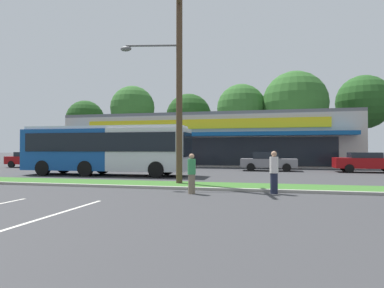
{
  "coord_description": "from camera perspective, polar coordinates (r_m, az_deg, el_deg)",
  "views": [
    {
      "loc": [
        6.88,
        -1.26,
        1.78
      ],
      "look_at": [
        2.29,
        18.1,
        2.05
      ],
      "focal_mm": 31.31,
      "sensor_mm": 36.0,
      "label": 1
    }
  ],
  "objects": [
    {
      "name": "curb_lip",
      "position": [
        15.73,
        -12.8,
        -7.04
      ],
      "size": [
        56.0,
        0.24,
        0.12
      ],
      "primitive_type": "cube",
      "color": "#99968C",
      "rests_on": "ground_plane"
    },
    {
      "name": "car_5",
      "position": [
        27.45,
        -8.36,
        -2.93
      ],
      "size": [
        4.27,
        2.02,
        1.42
      ],
      "rotation": [
        0.0,
        0.0,
        3.14
      ],
      "color": "maroon",
      "rests_on": "ground_plane"
    },
    {
      "name": "pedestrian_mid",
      "position": [
        13.59,
        13.79,
        -4.71
      ],
      "size": [
        0.34,
        0.34,
        1.68
      ],
      "rotation": [
        0.0,
        0.0,
        4.09
      ],
      "color": "#1E2338",
      "rests_on": "ground_plane"
    },
    {
      "name": "utility_pole",
      "position": [
        16.46,
        -2.71,
        10.68
      ],
      "size": [
        3.14,
        2.38,
        9.41
      ],
      "color": "#4C3826",
      "rests_on": "ground_plane"
    },
    {
      "name": "storefront_building",
      "position": [
        38.43,
        3.45,
        0.55
      ],
      "size": [
        29.36,
        14.53,
        5.33
      ],
      "color": "#BCB7AD",
      "rests_on": "ground_plane"
    },
    {
      "name": "parking_stripe_2",
      "position": [
        9.95,
        -22.19,
        -11.01
      ],
      "size": [
        0.12,
        4.8,
        0.01
      ],
      "primitive_type": "cube",
      "color": "silver",
      "rests_on": "ground_plane"
    },
    {
      "name": "tree_mid",
      "position": [
        45.53,
        8.41,
        5.98
      ],
      "size": [
        6.53,
        6.53,
        10.41
      ],
      "color": "#473323",
      "rests_on": "ground_plane"
    },
    {
      "name": "pedestrian_by_pole",
      "position": [
        13.22,
        -0.06,
        -5.05
      ],
      "size": [
        0.32,
        0.32,
        1.58
      ],
      "rotation": [
        0.0,
        0.0,
        0.84
      ],
      "color": "#726651",
      "rests_on": "ground_plane"
    },
    {
      "name": "tree_mid_right",
      "position": [
        45.43,
        17.15,
        6.57
      ],
      "size": [
        8.35,
        8.35,
        11.75
      ],
      "color": "#473323",
      "rests_on": "ground_plane"
    },
    {
      "name": "car_4",
      "position": [
        28.16,
        27.69,
        -2.71
      ],
      "size": [
        4.73,
        2.0,
        1.49
      ],
      "color": "maroon",
      "rests_on": "ground_plane"
    },
    {
      "name": "car_3",
      "position": [
        27.4,
        12.8,
        -2.88
      ],
      "size": [
        4.35,
        1.9,
        1.5
      ],
      "color": "slate",
      "rests_on": "ground_plane"
    },
    {
      "name": "tree_right",
      "position": [
        49.55,
        27.2,
        6.35
      ],
      "size": [
        7.01,
        7.01,
        11.37
      ],
      "color": "#473323",
      "rests_on": "ground_plane"
    },
    {
      "name": "tree_mid_left",
      "position": [
        49.92,
        -0.55,
        4.7
      ],
      "size": [
        6.73,
        6.73,
        9.92
      ],
      "color": "#473323",
      "rests_on": "ground_plane"
    },
    {
      "name": "grass_median",
      "position": [
        16.83,
        -10.96,
        -6.63
      ],
      "size": [
        56.0,
        2.2,
        0.12
      ],
      "primitive_type": "cube",
      "color": "#386B28",
      "rests_on": "ground_plane"
    },
    {
      "name": "tree_far_left",
      "position": [
        55.32,
        -17.73,
        4.02
      ],
      "size": [
        5.88,
        5.88,
        9.32
      ],
      "color": "#473323",
      "rests_on": "ground_plane"
    },
    {
      "name": "car_2",
      "position": [
        34.99,
        -25.91,
        -2.37
      ],
      "size": [
        4.31,
        1.86,
        1.45
      ],
      "color": "maroon",
      "rests_on": "ground_plane"
    },
    {
      "name": "city_bus",
      "position": [
        23.0,
        -14.43,
        -0.79
      ],
      "size": [
        11.23,
        2.9,
        3.25
      ],
      "rotation": [
        0.0,
        0.0,
        0.03
      ],
      "color": "#144793",
      "rests_on": "ground_plane"
    },
    {
      "name": "tree_left",
      "position": [
        48.27,
        -10.09,
        6.04
      ],
      "size": [
        6.2,
        6.2,
        10.62
      ],
      "color": "#473323",
      "rests_on": "ground_plane"
    }
  ]
}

